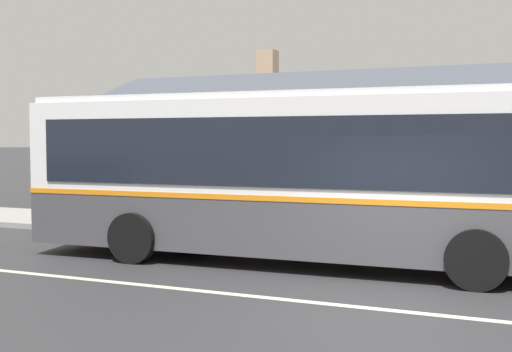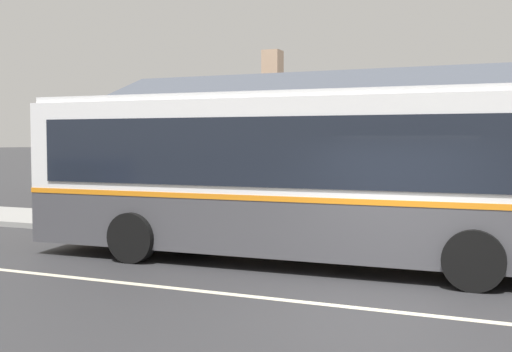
% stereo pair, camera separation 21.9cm
% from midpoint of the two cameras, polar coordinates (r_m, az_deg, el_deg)
% --- Properties ---
extents(ground_plane, '(300.00, 300.00, 0.00)m').
position_cam_midpoint_polar(ground_plane, '(9.52, 11.01, -11.59)').
color(ground_plane, '#2D2D30').
extents(sidewalk_far, '(60.00, 3.00, 0.15)m').
position_cam_midpoint_polar(sidewalk_far, '(15.30, 15.94, -5.72)').
color(sidewalk_far, gray).
rests_on(sidewalk_far, ground).
extents(lane_divider_stripe, '(60.00, 0.16, 0.01)m').
position_cam_midpoint_polar(lane_divider_stripe, '(9.52, 11.01, -11.57)').
color(lane_divider_stripe, beige).
rests_on(lane_divider_stripe, ground).
extents(community_building, '(24.09, 10.15, 6.04)m').
position_cam_midpoint_polar(community_building, '(23.54, 15.51, 1.46)').
color(community_building, tan).
rests_on(community_building, ground).
extents(transit_bus, '(11.09, 2.99, 3.31)m').
position_cam_midpoint_polar(transit_bus, '(12.62, 4.25, 0.27)').
color(transit_bus, '#47474C').
rests_on(transit_bus, ground).
extents(bench_by_building, '(1.68, 0.51, 0.94)m').
position_cam_midpoint_polar(bench_by_building, '(17.28, -9.24, -2.97)').
color(bench_by_building, brown).
rests_on(bench_by_building, sidewalk_far).
extents(bench_down_street, '(1.62, 0.51, 0.94)m').
position_cam_midpoint_polar(bench_down_street, '(15.31, 6.53, -3.76)').
color(bench_down_street, brown).
rests_on(bench_down_street, sidewalk_far).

